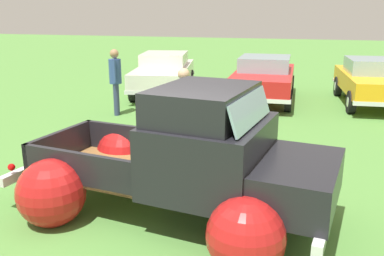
{
  "coord_description": "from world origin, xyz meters",
  "views": [
    {
      "loc": [
        1.87,
        -5.33,
        2.88
      ],
      "look_at": [
        0.0,
        1.28,
        0.95
      ],
      "focal_mm": 39.15,
      "sensor_mm": 36.0,
      "label": 1
    }
  ],
  "objects_px": {
    "show_car_1": "(264,77)",
    "spectator_2": "(115,77)",
    "vintage_pickup_truck": "(192,168)",
    "show_car_0": "(164,72)",
    "spectator_0": "(184,106)",
    "show_car_2": "(373,80)"
  },
  "relations": [
    {
      "from": "show_car_1",
      "to": "spectator_2",
      "type": "distance_m",
      "value": 4.92
    },
    {
      "from": "vintage_pickup_truck",
      "to": "show_car_0",
      "type": "relative_size",
      "value": 1.01
    },
    {
      "from": "vintage_pickup_truck",
      "to": "show_car_1",
      "type": "distance_m",
      "value": 8.47
    },
    {
      "from": "vintage_pickup_truck",
      "to": "show_car_1",
      "type": "relative_size",
      "value": 1.09
    },
    {
      "from": "show_car_1",
      "to": "spectator_2",
      "type": "xyz_separation_m",
      "value": [
        -3.8,
        -3.12,
        0.29
      ]
    },
    {
      "from": "show_car_0",
      "to": "spectator_0",
      "type": "relative_size",
      "value": 2.67
    },
    {
      "from": "show_car_2",
      "to": "spectator_0",
      "type": "xyz_separation_m",
      "value": [
        -4.31,
        -6.17,
        0.25
      ]
    },
    {
      "from": "show_car_0",
      "to": "spectator_2",
      "type": "height_order",
      "value": "spectator_2"
    },
    {
      "from": "show_car_2",
      "to": "show_car_0",
      "type": "bearing_deg",
      "value": -94.7
    },
    {
      "from": "spectator_0",
      "to": "spectator_2",
      "type": "bearing_deg",
      "value": 135.96
    },
    {
      "from": "spectator_2",
      "to": "show_car_2",
      "type": "bearing_deg",
      "value": 4.02
    },
    {
      "from": "vintage_pickup_truck",
      "to": "spectator_2",
      "type": "height_order",
      "value": "vintage_pickup_truck"
    },
    {
      "from": "show_car_1",
      "to": "show_car_2",
      "type": "distance_m",
      "value": 3.37
    },
    {
      "from": "show_car_0",
      "to": "show_car_1",
      "type": "relative_size",
      "value": 1.08
    },
    {
      "from": "show_car_0",
      "to": "spectator_2",
      "type": "xyz_separation_m",
      "value": [
        -0.25,
        -3.36,
        0.29
      ]
    },
    {
      "from": "show_car_1",
      "to": "spectator_0",
      "type": "xyz_separation_m",
      "value": [
        -0.96,
        -5.87,
        0.24
      ]
    },
    {
      "from": "vintage_pickup_truck",
      "to": "show_car_2",
      "type": "distance_m",
      "value": 9.4
    },
    {
      "from": "show_car_0",
      "to": "spectator_0",
      "type": "xyz_separation_m",
      "value": [
        2.59,
        -6.12,
        0.25
      ]
    },
    {
      "from": "show_car_0",
      "to": "spectator_0",
      "type": "height_order",
      "value": "spectator_0"
    },
    {
      "from": "show_car_0",
      "to": "spectator_0",
      "type": "bearing_deg",
      "value": 11.94
    },
    {
      "from": "show_car_2",
      "to": "show_car_1",
      "type": "bearing_deg",
      "value": -90.02
    },
    {
      "from": "vintage_pickup_truck",
      "to": "show_car_1",
      "type": "height_order",
      "value": "vintage_pickup_truck"
    }
  ]
}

